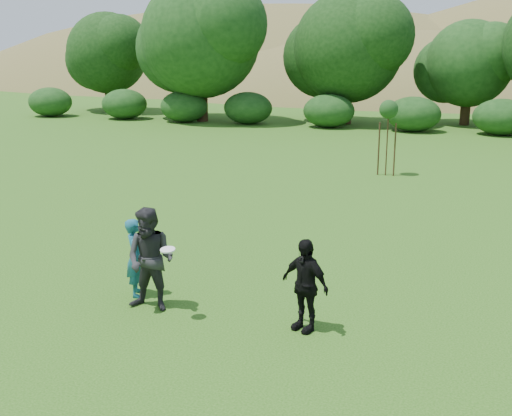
{
  "coord_description": "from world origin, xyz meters",
  "views": [
    {
      "loc": [
        5.27,
        -10.65,
        4.85
      ],
      "look_at": [
        0.0,
        3.0,
        1.1
      ],
      "focal_mm": 45.0,
      "sensor_mm": 36.0,
      "label": 1
    }
  ],
  "objects_px": {
    "player_teal": "(136,257)",
    "sapling": "(389,111)",
    "player_black": "(305,285)",
    "player_grey": "(150,260)"
  },
  "relations": [
    {
      "from": "player_teal",
      "to": "player_grey",
      "type": "bearing_deg",
      "value": -156.63
    },
    {
      "from": "player_teal",
      "to": "player_grey",
      "type": "xyz_separation_m",
      "value": [
        0.64,
        -0.51,
        0.2
      ]
    },
    {
      "from": "player_grey",
      "to": "player_black",
      "type": "height_order",
      "value": "player_grey"
    },
    {
      "from": "player_grey",
      "to": "player_teal",
      "type": "bearing_deg",
      "value": 138.73
    },
    {
      "from": "player_teal",
      "to": "sapling",
      "type": "distance_m",
      "value": 14.14
    },
    {
      "from": "sapling",
      "to": "player_black",
      "type": "bearing_deg",
      "value": -85.64
    },
    {
      "from": "player_teal",
      "to": "player_black",
      "type": "height_order",
      "value": "player_black"
    },
    {
      "from": "player_teal",
      "to": "sapling",
      "type": "relative_size",
      "value": 0.55
    },
    {
      "from": "player_teal",
      "to": "sapling",
      "type": "bearing_deg",
      "value": -37.97
    },
    {
      "from": "player_black",
      "to": "sapling",
      "type": "distance_m",
      "value": 14.29
    }
  ]
}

